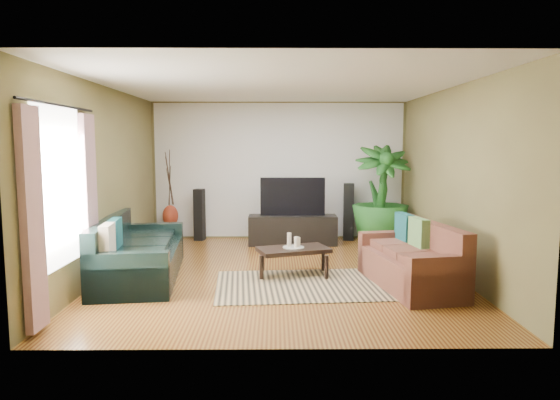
{
  "coord_description": "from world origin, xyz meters",
  "views": [
    {
      "loc": [
        -0.06,
        -7.15,
        1.88
      ],
      "look_at": [
        0.0,
        0.2,
        1.05
      ],
      "focal_mm": 32.0,
      "sensor_mm": 36.0,
      "label": 1
    }
  ],
  "objects_px": {
    "sofa_left": "(140,248)",
    "side_table": "(163,241)",
    "potted_plant": "(381,195)",
    "coffee_table": "(293,262)",
    "speaker_left": "(200,215)",
    "sofa_right": "(410,255)",
    "tv_stand": "(293,230)",
    "vase": "(170,216)",
    "television": "(293,196)",
    "pedestal": "(171,232)",
    "speaker_right": "(349,212)"
  },
  "relations": [
    {
      "from": "side_table",
      "to": "coffee_table",
      "type": "bearing_deg",
      "value": -31.63
    },
    {
      "from": "coffee_table",
      "to": "side_table",
      "type": "xyz_separation_m",
      "value": [
        -2.16,
        1.33,
        0.05
      ]
    },
    {
      "from": "speaker_left",
      "to": "sofa_left",
      "type": "bearing_deg",
      "value": -86.7
    },
    {
      "from": "coffee_table",
      "to": "potted_plant",
      "type": "bearing_deg",
      "value": 33.54
    },
    {
      "from": "vase",
      "to": "side_table",
      "type": "height_order",
      "value": "vase"
    },
    {
      "from": "speaker_right",
      "to": "television",
      "type": "bearing_deg",
      "value": -152.98
    },
    {
      "from": "tv_stand",
      "to": "potted_plant",
      "type": "distance_m",
      "value": 1.76
    },
    {
      "from": "potted_plant",
      "to": "sofa_left",
      "type": "bearing_deg",
      "value": -149.58
    },
    {
      "from": "sofa_left",
      "to": "side_table",
      "type": "bearing_deg",
      "value": -6.11
    },
    {
      "from": "television",
      "to": "potted_plant",
      "type": "xyz_separation_m",
      "value": [
        1.63,
        -0.07,
        0.03
      ]
    },
    {
      "from": "speaker_left",
      "to": "vase",
      "type": "relative_size",
      "value": 2.38
    },
    {
      "from": "potted_plant",
      "to": "pedestal",
      "type": "bearing_deg",
      "value": 173.0
    },
    {
      "from": "vase",
      "to": "side_table",
      "type": "distance_m",
      "value": 1.36
    },
    {
      "from": "coffee_table",
      "to": "speaker_left",
      "type": "bearing_deg",
      "value": 104.85
    },
    {
      "from": "sofa_left",
      "to": "pedestal",
      "type": "bearing_deg",
      "value": -3.08
    },
    {
      "from": "sofa_left",
      "to": "potted_plant",
      "type": "relative_size",
      "value": 1.26
    },
    {
      "from": "speaker_left",
      "to": "tv_stand",
      "type": "bearing_deg",
      "value": -1.81
    },
    {
      "from": "coffee_table",
      "to": "speaker_right",
      "type": "distance_m",
      "value": 2.93
    },
    {
      "from": "television",
      "to": "speaker_right",
      "type": "height_order",
      "value": "television"
    },
    {
      "from": "speaker_right",
      "to": "tv_stand",
      "type": "bearing_deg",
      "value": -152.09
    },
    {
      "from": "vase",
      "to": "speaker_right",
      "type": "bearing_deg",
      "value": 0.0
    },
    {
      "from": "television",
      "to": "vase",
      "type": "height_order",
      "value": "television"
    },
    {
      "from": "potted_plant",
      "to": "tv_stand",
      "type": "bearing_deg",
      "value": 178.13
    },
    {
      "from": "sofa_left",
      "to": "coffee_table",
      "type": "xyz_separation_m",
      "value": [
        2.16,
        0.1,
        -0.22
      ]
    },
    {
      "from": "tv_stand",
      "to": "television",
      "type": "relative_size",
      "value": 1.36
    },
    {
      "from": "sofa_left",
      "to": "sofa_right",
      "type": "xyz_separation_m",
      "value": [
        3.67,
        -0.49,
        0.0
      ]
    },
    {
      "from": "sofa_right",
      "to": "speaker_left",
      "type": "relative_size",
      "value": 1.77
    },
    {
      "from": "speaker_left",
      "to": "potted_plant",
      "type": "distance_m",
      "value": 3.5
    },
    {
      "from": "sofa_left",
      "to": "pedestal",
      "type": "xyz_separation_m",
      "value": [
        -0.16,
        2.75,
        -0.26
      ]
    },
    {
      "from": "sofa_right",
      "to": "potted_plant",
      "type": "xyz_separation_m",
      "value": [
        0.18,
        2.75,
        0.51
      ]
    },
    {
      "from": "vase",
      "to": "television",
      "type": "bearing_deg",
      "value": -10.0
    },
    {
      "from": "television",
      "to": "vase",
      "type": "distance_m",
      "value": 2.45
    },
    {
      "from": "sofa_left",
      "to": "side_table",
      "type": "height_order",
      "value": "sofa_left"
    },
    {
      "from": "tv_stand",
      "to": "pedestal",
      "type": "bearing_deg",
      "value": 169.37
    },
    {
      "from": "speaker_left",
      "to": "pedestal",
      "type": "xyz_separation_m",
      "value": [
        -0.57,
        0.0,
        -0.34
      ]
    },
    {
      "from": "speaker_left",
      "to": "side_table",
      "type": "relative_size",
      "value": 2.03
    },
    {
      "from": "pedestal",
      "to": "vase",
      "type": "xyz_separation_m",
      "value": [
        0.0,
        0.0,
        0.32
      ]
    },
    {
      "from": "sofa_left",
      "to": "potted_plant",
      "type": "xyz_separation_m",
      "value": [
        3.85,
        2.26,
        0.51
      ]
    },
    {
      "from": "potted_plant",
      "to": "sofa_right",
      "type": "bearing_deg",
      "value": -93.84
    },
    {
      "from": "television",
      "to": "vase",
      "type": "bearing_deg",
      "value": 170.0
    },
    {
      "from": "speaker_left",
      "to": "side_table",
      "type": "xyz_separation_m",
      "value": [
        -0.42,
        -1.33,
        -0.25
      ]
    },
    {
      "from": "speaker_right",
      "to": "potted_plant",
      "type": "bearing_deg",
      "value": -37.0
    },
    {
      "from": "coffee_table",
      "to": "speaker_left",
      "type": "relative_size",
      "value": 0.98
    },
    {
      "from": "pedestal",
      "to": "side_table",
      "type": "distance_m",
      "value": 1.34
    },
    {
      "from": "coffee_table",
      "to": "tv_stand",
      "type": "xyz_separation_m",
      "value": [
        0.06,
        2.22,
        0.07
      ]
    },
    {
      "from": "side_table",
      "to": "speaker_right",
      "type": "bearing_deg",
      "value": 21.69
    },
    {
      "from": "sofa_right",
      "to": "speaker_right",
      "type": "height_order",
      "value": "speaker_right"
    },
    {
      "from": "television",
      "to": "speaker_left",
      "type": "xyz_separation_m",
      "value": [
        -1.81,
        0.42,
        -0.4
      ]
    },
    {
      "from": "potted_plant",
      "to": "vase",
      "type": "relative_size",
      "value": 4.41
    },
    {
      "from": "tv_stand",
      "to": "vase",
      "type": "distance_m",
      "value": 2.42
    }
  ]
}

